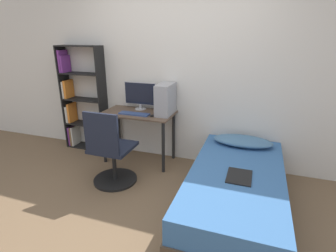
{
  "coord_description": "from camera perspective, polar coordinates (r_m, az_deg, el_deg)",
  "views": [
    {
      "loc": [
        1.09,
        -1.94,
        1.79
      ],
      "look_at": [
        0.12,
        0.84,
        0.75
      ],
      "focal_mm": 28.0,
      "sensor_mm": 36.0,
      "label": 1
    }
  ],
  "objects": [
    {
      "name": "desk",
      "position": [
        3.76,
        -6.44,
        1.08
      ],
      "size": [
        1.01,
        0.54,
        0.74
      ],
      "color": "brown",
      "rests_on": "ground_plane"
    },
    {
      "name": "wall_back",
      "position": [
        3.71,
        1.91,
        11.07
      ],
      "size": [
        8.0,
        0.05,
        2.5
      ],
      "color": "silver",
      "rests_on": "ground_plane"
    },
    {
      "name": "mouse",
      "position": [
        3.52,
        -3.49,
        2.25
      ],
      "size": [
        0.06,
        0.09,
        0.02
      ],
      "color": "black",
      "rests_on": "desk"
    },
    {
      "name": "bookshelf",
      "position": [
        4.41,
        -18.87,
        5.19
      ],
      "size": [
        0.71,
        0.24,
        1.63
      ],
      "color": "black",
      "rests_on": "ground_plane"
    },
    {
      "name": "pc_tower",
      "position": [
        3.57,
        -0.54,
        5.83
      ],
      "size": [
        0.19,
        0.39,
        0.42
      ],
      "color": "#99999E",
      "rests_on": "desk"
    },
    {
      "name": "ground_plane",
      "position": [
        2.86,
        -8.38,
        -19.56
      ],
      "size": [
        14.0,
        14.0,
        0.0
      ],
      "primitive_type": "plane",
      "color": "brown"
    },
    {
      "name": "magazine",
      "position": [
        2.74,
        15.24,
        -10.55
      ],
      "size": [
        0.24,
        0.32,
        0.01
      ],
      "color": "black",
      "rests_on": "bed"
    },
    {
      "name": "pillow",
      "position": [
        3.47,
        15.95,
        -3.16
      ],
      "size": [
        0.74,
        0.36,
        0.11
      ],
      "color": "teal",
      "rests_on": "bed"
    },
    {
      "name": "office_chair",
      "position": [
        3.3,
        -12.29,
        -6.42
      ],
      "size": [
        0.55,
        0.55,
        0.97
      ],
      "color": "black",
      "rests_on": "ground_plane"
    },
    {
      "name": "bed",
      "position": [
        2.95,
        14.41,
        -13.34
      ],
      "size": [
        0.97,
        1.96,
        0.44
      ],
      "color": "#4C3D2D",
      "rests_on": "ground_plane"
    },
    {
      "name": "monitor",
      "position": [
        3.84,
        -6.09,
        6.79
      ],
      "size": [
        0.49,
        0.16,
        0.4
      ],
      "color": "#B7B7BC",
      "rests_on": "desk"
    },
    {
      "name": "keyboard",
      "position": [
        3.63,
        -7.37,
        2.64
      ],
      "size": [
        0.43,
        0.13,
        0.02
      ],
      "color": "#33477A",
      "rests_on": "desk"
    }
  ]
}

